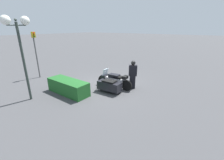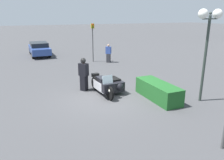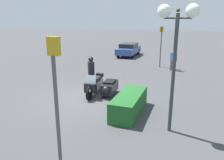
# 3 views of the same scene
# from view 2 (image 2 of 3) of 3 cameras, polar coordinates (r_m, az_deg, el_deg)

# --- Properties ---
(ground_plane) EXTENTS (160.00, 160.00, 0.00)m
(ground_plane) POSITION_cam_2_polar(r_m,az_deg,el_deg) (10.79, -1.95, -4.69)
(ground_plane) COLOR #424244
(police_motorcycle) EXTENTS (2.44, 1.34, 1.17)m
(police_motorcycle) POSITION_cam_2_polar(r_m,az_deg,el_deg) (11.26, -0.82, -1.21)
(police_motorcycle) COLOR black
(police_motorcycle) RESTS_ON ground
(officer_rider) EXTENTS (0.57, 0.52, 1.78)m
(officer_rider) POSITION_cam_2_polar(r_m,az_deg,el_deg) (11.65, -7.41, 1.68)
(officer_rider) COLOR black
(officer_rider) RESTS_ON ground
(hedge_bush_curbside) EXTENTS (2.69, 0.93, 0.80)m
(hedge_bush_curbside) POSITION_cam_2_polar(r_m,az_deg,el_deg) (10.78, 11.91, -2.81)
(hedge_bush_curbside) COLOR #1E5623
(hedge_bush_curbside) RESTS_ON ground
(twin_lamp_post) EXTENTS (0.42, 1.24, 4.18)m
(twin_lamp_post) POSITION_cam_2_polar(r_m,az_deg,el_deg) (10.58, 23.97, 12.52)
(twin_lamp_post) COLOR #2D3833
(twin_lamp_post) RESTS_ON ground
(traffic_light_far) EXTENTS (0.23, 0.26, 3.22)m
(traffic_light_far) POSITION_cam_2_polar(r_m,az_deg,el_deg) (18.79, -5.07, 11.18)
(traffic_light_far) COLOR #4C4C4C
(traffic_light_far) RESTS_ON ground
(parked_car_background) EXTENTS (4.45, 1.76, 1.32)m
(parked_car_background) POSITION_cam_2_polar(r_m,az_deg,el_deg) (22.92, -18.47, 7.82)
(parked_car_background) COLOR #2D478C
(parked_car_background) RESTS_ON ground
(pedestrian_bystander) EXTENTS (0.49, 0.50, 1.55)m
(pedestrian_bystander) POSITION_cam_2_polar(r_m,az_deg,el_deg) (18.62, -0.94, 6.96)
(pedestrian_bystander) COLOR #2D2D33
(pedestrian_bystander) RESTS_ON ground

